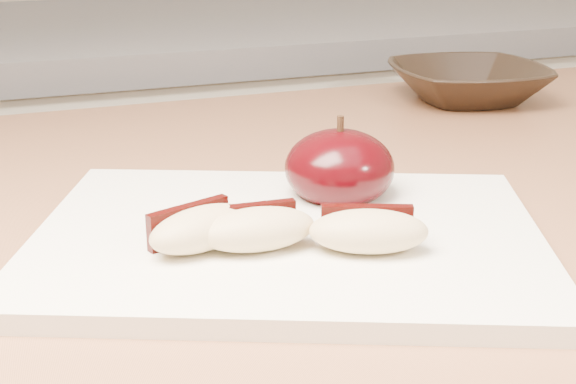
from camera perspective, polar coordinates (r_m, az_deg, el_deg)
name	(u,v)px	position (r m, az deg, el deg)	size (l,w,h in m)	color
back_cabinet	(145,299)	(1.39, -10.16, -7.52)	(2.40, 0.62, 0.94)	silver
cutting_board	(288,239)	(0.50, 0.00, -3.38)	(0.31, 0.23, 0.01)	white
apple_half	(339,168)	(0.55, 3.68, 1.72)	(0.10, 0.10, 0.06)	black
apple_wedge_a	(201,228)	(0.47, -6.22, -2.55)	(0.08, 0.05, 0.03)	tan
apple_wedge_b	(257,228)	(0.47, -2.25, -2.60)	(0.07, 0.04, 0.03)	tan
apple_wedge_c	(368,230)	(0.47, 5.74, -2.74)	(0.08, 0.06, 0.03)	tan
bowl	(468,83)	(0.89, 12.66, 7.58)	(0.16, 0.16, 0.04)	black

